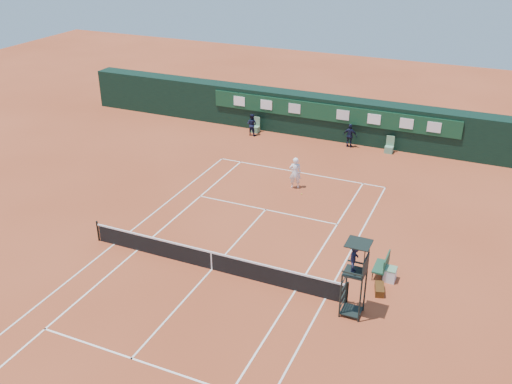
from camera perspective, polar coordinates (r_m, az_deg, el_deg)
ground at (r=26.71m, az=-4.43°, el=-7.72°), size 90.00×90.00×0.00m
court_lines at (r=26.70m, az=-4.43°, el=-7.71°), size 11.05×23.85×0.01m
tennis_net at (r=26.43m, az=-4.47°, el=-6.80°), size 12.90×0.10×1.10m
back_wall at (r=41.80m, az=7.63°, el=7.39°), size 40.00×1.65×3.00m
linesman_chair_left at (r=42.84m, az=-0.05°, el=6.42°), size 0.55×0.50×1.15m
linesman_chair_right at (r=40.13m, az=13.17°, el=4.29°), size 0.55×0.50×1.15m
umpire_chair at (r=22.92m, az=9.91°, el=-7.06°), size 0.96×0.95×3.42m
player_bench at (r=26.51m, az=12.60°, el=-7.09°), size 0.56×1.20×1.10m
tennis_bag at (r=25.66m, az=12.24°, el=-9.48°), size 0.59×0.93×0.32m
cooler at (r=26.42m, az=13.21°, el=-8.00°), size 0.57×0.57×0.65m
tennis_ball at (r=33.43m, az=4.58°, el=-0.18°), size 0.08×0.08×0.08m
player at (r=33.82m, az=3.94°, el=1.93°), size 0.84×0.70×1.95m
ball_kid_left at (r=42.07m, az=-0.41°, el=6.76°), size 0.86×0.71×1.63m
ball_kid_right at (r=40.37m, az=9.38°, el=5.58°), size 0.99×0.42×1.69m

